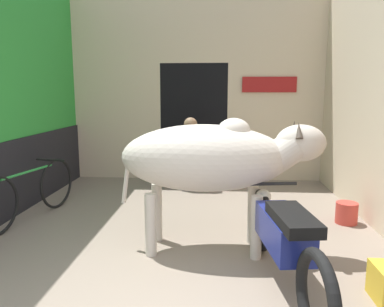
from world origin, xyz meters
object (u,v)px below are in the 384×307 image
(cow, at_px, (213,158))
(shopkeeper_seated, at_px, (190,151))
(bicycle, at_px, (30,193))
(plastic_stool, at_px, (209,173))
(motorcycle_near, at_px, (283,237))
(bucket, at_px, (347,213))

(cow, relative_size, shopkeeper_seated, 1.71)
(bicycle, relative_size, shopkeeper_seated, 1.49)
(plastic_stool, bearing_deg, bicycle, -139.50)
(bicycle, xyz_separation_m, shopkeeper_seated, (1.87, 1.69, 0.28))
(bicycle, relative_size, plastic_stool, 4.13)
(motorcycle_near, xyz_separation_m, bicycle, (-2.86, 1.40, -0.07))
(motorcycle_near, relative_size, plastic_stool, 4.85)
(cow, height_order, bucket, cow)
(cow, xyz_separation_m, plastic_stool, (-0.11, 2.56, -0.72))
(bucket, bearing_deg, motorcycle_near, -123.49)
(cow, height_order, motorcycle_near, cow)
(motorcycle_near, relative_size, bucket, 7.93)
(motorcycle_near, distance_m, bucket, 1.90)
(cow, relative_size, bicycle, 1.15)
(motorcycle_near, relative_size, bicycle, 1.17)
(cow, bearing_deg, motorcycle_near, -49.68)
(motorcycle_near, bearing_deg, bucket, 56.51)
(shopkeeper_seated, distance_m, bucket, 2.59)
(cow, distance_m, shopkeeper_seated, 2.45)
(plastic_stool, relative_size, bucket, 1.63)
(cow, relative_size, bucket, 7.76)
(motorcycle_near, xyz_separation_m, shopkeeper_seated, (-0.99, 3.09, 0.20))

